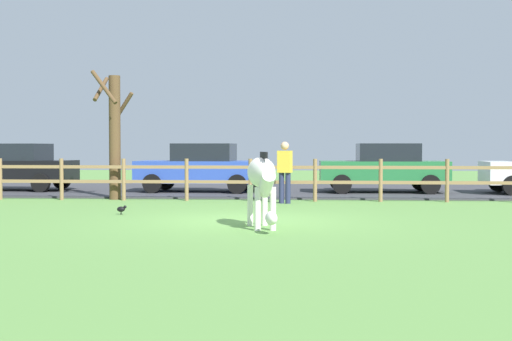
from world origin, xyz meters
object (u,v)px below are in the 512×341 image
object	(u,v)px
bare_tree	(114,133)
crow_on_grass	(122,209)
zebra	(262,178)
visitor_near_fence	(285,169)
parked_car_green	(384,167)
parked_car_black	(14,167)
parked_car_blue	(201,167)

from	to	relation	value
bare_tree	crow_on_grass	distance (m)	4.89
bare_tree	zebra	distance (m)	8.23
zebra	visitor_near_fence	world-z (taller)	visitor_near_fence
crow_on_grass	parked_car_green	size ratio (longest dim) A/B	0.05
parked_car_black	visitor_near_fence	xyz separation A→B (m)	(9.18, -4.12, 0.06)
parked_car_black	zebra	bearing A→B (deg)	-47.54
crow_on_grass	parked_car_black	size ratio (longest dim) A/B	0.05
zebra	visitor_near_fence	bearing A→B (deg)	87.53
crow_on_grass	parked_car_black	world-z (taller)	parked_car_black
parked_car_green	visitor_near_fence	distance (m)	5.02
bare_tree	parked_car_black	distance (m)	5.36
zebra	crow_on_grass	distance (m)	4.13
crow_on_grass	parked_car_green	bearing A→B (deg)	47.85
bare_tree	parked_car_black	world-z (taller)	bare_tree
parked_car_black	parked_car_green	distance (m)	12.23
bare_tree	parked_car_blue	size ratio (longest dim) A/B	0.90
parked_car_blue	crow_on_grass	bearing A→B (deg)	-95.49
zebra	visitor_near_fence	size ratio (longest dim) A/B	1.16
zebra	parked_car_green	xyz separation A→B (m)	(3.29, 9.64, -0.08)
parked_car_blue	visitor_near_fence	size ratio (longest dim) A/B	2.49
parked_car_green	parked_car_black	bearing A→B (deg)	179.37
parked_car_blue	parked_car_green	distance (m)	5.88
bare_tree	visitor_near_fence	world-z (taller)	bare_tree
crow_on_grass	zebra	bearing A→B (deg)	-36.01
parked_car_blue	visitor_near_fence	distance (m)	4.78
parked_car_black	parked_car_green	bearing A→B (deg)	-0.63
parked_car_blue	parked_car_green	size ratio (longest dim) A/B	1.01
bare_tree	parked_car_blue	bearing A→B (deg)	53.45
crow_on_grass	parked_car_blue	distance (m)	7.20
parked_car_green	crow_on_grass	bearing A→B (deg)	-132.15
bare_tree	visitor_near_fence	size ratio (longest dim) A/B	2.24
parked_car_green	visitor_near_fence	size ratio (longest dim) A/B	2.45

